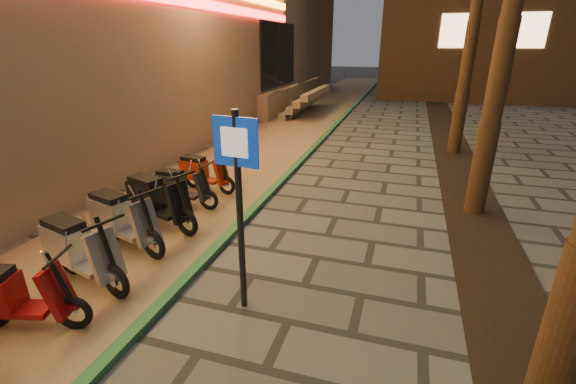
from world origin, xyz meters
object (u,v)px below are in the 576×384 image
(scooter_7, at_px, (78,249))
(scooter_11, at_px, (202,172))
(scooter_6, at_px, (10,296))
(pedestrian_sign, at_px, (238,188))
(scooter_8, at_px, (120,219))
(scooter_10, at_px, (180,186))
(scooter_9, at_px, (156,200))

(scooter_7, xyz_separation_m, scooter_11, (-0.17, 3.98, -0.07))
(scooter_6, xyz_separation_m, scooter_11, (-0.20, 5.08, -0.02))
(pedestrian_sign, xyz_separation_m, scooter_11, (-2.74, 3.83, -1.27))
(scooter_8, distance_m, scooter_10, 1.89)
(scooter_6, bearing_deg, scooter_8, 78.44)
(scooter_9, relative_size, scooter_11, 1.15)
(scooter_8, xyz_separation_m, scooter_11, (-0.04, 2.91, -0.07))
(pedestrian_sign, height_order, scooter_7, pedestrian_sign)
(scooter_6, bearing_deg, pedestrian_sign, 10.50)
(scooter_6, relative_size, scooter_9, 0.89)
(scooter_9, xyz_separation_m, scooter_10, (-0.09, 0.98, -0.09))
(pedestrian_sign, height_order, scooter_6, pedestrian_sign)
(pedestrian_sign, distance_m, scooter_10, 4.11)
(scooter_6, height_order, scooter_9, scooter_9)
(scooter_11, bearing_deg, scooter_8, -79.90)
(scooter_10, bearing_deg, scooter_7, -85.09)
(scooter_11, bearing_deg, scooter_7, -78.25)
(scooter_6, bearing_deg, scooter_10, 76.70)
(scooter_6, xyz_separation_m, scooter_10, (-0.16, 4.06, -0.03))
(scooter_6, relative_size, scooter_8, 0.90)
(scooter_6, height_order, scooter_8, scooter_8)
(scooter_8, distance_m, scooter_11, 2.91)
(scooter_10, height_order, scooter_11, scooter_11)
(scooter_7, height_order, scooter_11, scooter_7)
(scooter_10, bearing_deg, scooter_6, -85.51)
(scooter_8, bearing_deg, scooter_10, 105.95)
(pedestrian_sign, xyz_separation_m, scooter_7, (-2.57, -0.15, -1.20))
(scooter_9, bearing_deg, scooter_6, -72.05)
(scooter_8, distance_m, scooter_9, 0.91)
(scooter_7, distance_m, scooter_8, 1.08)
(scooter_8, bearing_deg, scooter_11, 106.53)
(pedestrian_sign, distance_m, scooter_6, 3.10)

